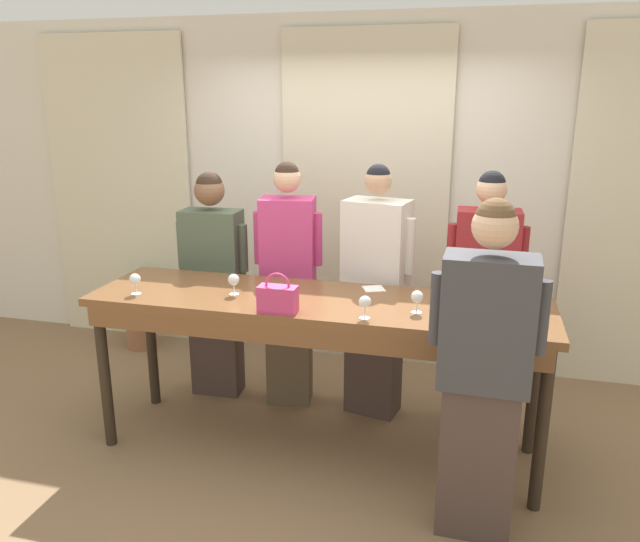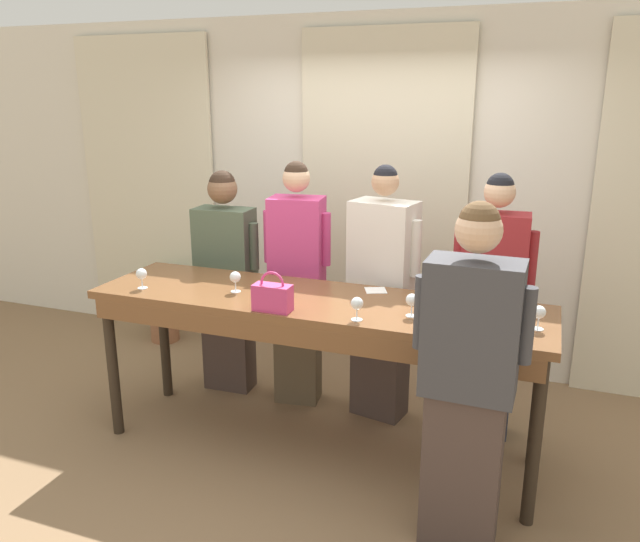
{
  "view_description": "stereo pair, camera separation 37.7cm",
  "coord_description": "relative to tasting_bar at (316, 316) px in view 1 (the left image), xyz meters",
  "views": [
    {
      "loc": [
        0.91,
        -3.43,
        2.21
      ],
      "look_at": [
        0.0,
        0.07,
        1.16
      ],
      "focal_mm": 35.0,
      "sensor_mm": 36.0,
      "label": 1
    },
    {
      "loc": [
        1.27,
        -3.32,
        2.21
      ],
      "look_at": [
        0.0,
        0.07,
        1.16
      ],
      "focal_mm": 35.0,
      "sensor_mm": 36.0,
      "label": 2
    }
  ],
  "objects": [
    {
      "name": "guest_cream_sweater",
      "position": [
        0.26,
        0.6,
        -0.02
      ],
      "size": [
        0.53,
        0.34,
        1.76
      ],
      "color": "#473833",
      "rests_on": "ground_plane"
    },
    {
      "name": "wine_bottle",
      "position": [
        1.05,
        0.06,
        0.22
      ],
      "size": [
        0.08,
        0.08,
        0.31
      ],
      "color": "black",
      "rests_on": "tasting_bar"
    },
    {
      "name": "curtain_panel_left",
      "position": [
        -2.22,
        1.52,
        0.44
      ],
      "size": [
        1.35,
        0.03,
        2.69
      ],
      "color": "beige",
      "rests_on": "ground_plane"
    },
    {
      "name": "ground_plane",
      "position": [
        0.0,
        0.03,
        -0.91
      ],
      "size": [
        18.0,
        18.0,
        0.0
      ],
      "primitive_type": "plane",
      "color": "#846647"
    },
    {
      "name": "wall_back",
      "position": [
        0.0,
        1.59,
        0.49
      ],
      "size": [
        12.0,
        0.06,
        2.8
      ],
      "color": "silver",
      "rests_on": "ground_plane"
    },
    {
      "name": "curtain_panel_center",
      "position": [
        0.0,
        1.52,
        0.44
      ],
      "size": [
        1.35,
        0.03,
        2.69
      ],
      "color": "beige",
      "rests_on": "ground_plane"
    },
    {
      "name": "guest_pink_top",
      "position": [
        -0.36,
        0.6,
        -0.01
      ],
      "size": [
        0.48,
        0.31,
        1.76
      ],
      "color": "brown",
      "rests_on": "ground_plane"
    },
    {
      "name": "handbag",
      "position": [
        -0.15,
        -0.26,
        0.19
      ],
      "size": [
        0.22,
        0.1,
        0.23
      ],
      "color": "#C63870",
      "rests_on": "tasting_bar"
    },
    {
      "name": "guest_striped_shirt",
      "position": [
        0.97,
        0.6,
        -0.02
      ],
      "size": [
        0.51,
        0.25,
        1.74
      ],
      "color": "#383D51",
      "rests_on": "ground_plane"
    },
    {
      "name": "wine_glass_front_right",
      "position": [
        -0.51,
        -0.03,
        0.2
      ],
      "size": [
        0.07,
        0.07,
        0.13
      ],
      "color": "white",
      "rests_on": "tasting_bar"
    },
    {
      "name": "tasting_bar",
      "position": [
        0.0,
        0.0,
        0.0
      ],
      "size": [
        2.77,
        0.73,
        1.01
      ],
      "color": "brown",
      "rests_on": "ground_plane"
    },
    {
      "name": "wine_glass_front_mid",
      "position": [
        0.34,
        -0.25,
        0.2
      ],
      "size": [
        0.07,
        0.07,
        0.13
      ],
      "color": "white",
      "rests_on": "tasting_bar"
    },
    {
      "name": "guest_olive_jacket",
      "position": [
        -0.93,
        0.6,
        -0.04
      ],
      "size": [
        0.54,
        0.25,
        1.67
      ],
      "color": "#473833",
      "rests_on": "ground_plane"
    },
    {
      "name": "host_pouring",
      "position": [
        0.98,
        -0.53,
        -0.01
      ],
      "size": [
        0.55,
        0.26,
        1.75
      ],
      "color": "#473833",
      "rests_on": "ground_plane"
    },
    {
      "name": "potted_plant",
      "position": [
        -1.95,
        1.24,
        -0.54
      ],
      "size": [
        0.31,
        0.31,
        0.68
      ],
      "color": "#935B3D",
      "rests_on": "ground_plane"
    },
    {
      "name": "napkin",
      "position": [
        0.3,
        0.29,
        0.11
      ],
      "size": [
        0.17,
        0.17,
        0.0
      ],
      "color": "white",
      "rests_on": "tasting_bar"
    },
    {
      "name": "wine_glass_center_left",
      "position": [
        1.27,
        -0.05,
        0.2
      ],
      "size": [
        0.07,
        0.07,
        0.13
      ],
      "color": "white",
      "rests_on": "tasting_bar"
    },
    {
      "name": "wine_glass_center_mid",
      "position": [
        0.79,
        0.33,
        0.2
      ],
      "size": [
        0.07,
        0.07,
        0.13
      ],
      "color": "white",
      "rests_on": "tasting_bar"
    },
    {
      "name": "wine_glass_center_right",
      "position": [
        -1.1,
        -0.17,
        0.2
      ],
      "size": [
        0.07,
        0.07,
        0.13
      ],
      "color": "white",
      "rests_on": "tasting_bar"
    },
    {
      "name": "wine_glass_back_left",
      "position": [
        0.9,
        0.2,
        0.2
      ],
      "size": [
        0.07,
        0.07,
        0.13
      ],
      "color": "white",
      "rests_on": "tasting_bar"
    },
    {
      "name": "wine_glass_front_left",
      "position": [
        0.61,
        -0.08,
        0.2
      ],
      "size": [
        0.07,
        0.07,
        0.13
      ],
      "color": "white",
      "rests_on": "tasting_bar"
    }
  ]
}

